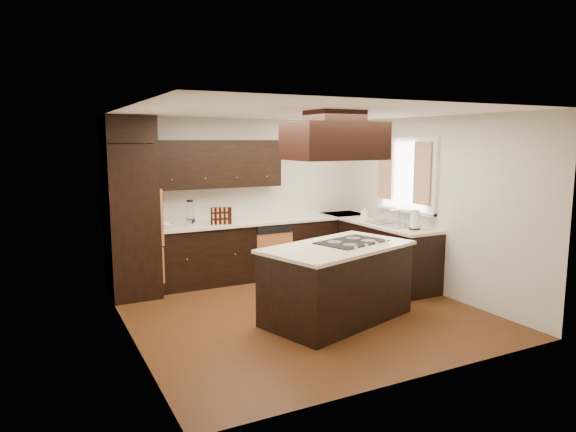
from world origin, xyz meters
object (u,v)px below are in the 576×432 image
object	(u,v)px
range_hood	(334,141)
spice_rack	(221,216)
island	(337,284)
oven_column	(131,221)

from	to	relation	value
range_hood	spice_rack	xyz separation A→B (m)	(-0.57, 2.25, -1.11)
island	spice_rack	bearing A→B (deg)	91.39
oven_column	spice_rack	xyz separation A→B (m)	(1.31, -0.01, -0.01)
range_hood	island	bearing A→B (deg)	41.18
range_hood	spice_rack	distance (m)	2.57
oven_column	island	distance (m)	3.00
island	range_hood	bearing A→B (deg)	-155.98
oven_column	island	bearing A→B (deg)	-46.51
oven_column	range_hood	world-z (taller)	range_hood
island	range_hood	size ratio (longest dim) A/B	1.69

